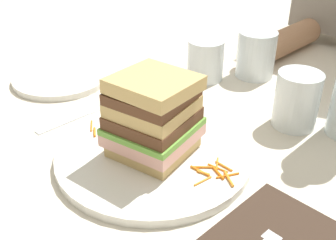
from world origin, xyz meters
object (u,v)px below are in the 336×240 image
Objects in this scene: sandwich at (153,116)px; knife at (85,113)px; juice_glass at (296,102)px; empty_tumbler_0 at (206,60)px; side_plate at (61,77)px; main_plate at (154,154)px; empty_tumbler_1 at (256,54)px.

sandwich reaches higher than knife.
empty_tumbler_0 is at bearing 172.01° from juice_glass.
juice_glass reaches higher than side_plate.
sandwich is 0.67× the size of knife.
side_plate is (-0.33, 0.05, -0.07)m from sandwich.
side_plate is (-0.33, 0.05, -0.00)m from main_plate.
knife is 0.37m from empty_tumbler_1.
juice_glass is 0.99× the size of empty_tumbler_1.
empty_tumbler_1 is (-0.07, 0.35, -0.02)m from sandwich.
empty_tumbler_1 is at bearing 48.54° from side_plate.
side_plate is at bearing -131.46° from empty_tumbler_1.
empty_tumbler_1 is at bearing 100.74° from main_plate.
main_plate is at bearing -8.41° from side_plate.
side_plate is at bearing -133.11° from empty_tumbler_0.
juice_glass is 0.23m from empty_tumbler_0.
empty_tumbler_0 reaches higher than knife.
empty_tumbler_1 is at bearing 144.43° from juice_glass.
empty_tumbler_0 is at bearing 116.02° from main_plate.
sandwich is at bearing -63.86° from empty_tumbler_0.
empty_tumbler_1 reaches higher than empty_tumbler_0.
main_plate is at bearing -79.26° from empty_tumbler_1.
sandwich reaches higher than empty_tumbler_1.
juice_glass is 0.46m from side_plate.
juice_glass is (0.10, 0.23, 0.04)m from main_plate.
main_plate is at bearing 179.20° from sandwich.
knife is at bearing -101.45° from empty_tumbler_0.
main_plate is at bearing -112.35° from juice_glass.
main_plate is 0.18m from knife.
juice_glass and empty_tumbler_1 have the same top height.
empty_tumbler_0 is (-0.13, 0.26, -0.03)m from sandwich.
knife is at bearing -140.37° from juice_glass.
empty_tumbler_1 is at bearing 71.46° from knife.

